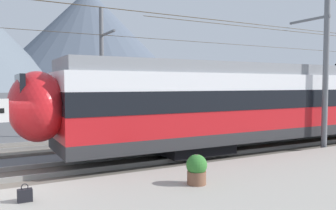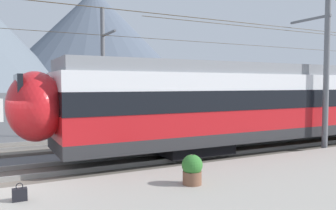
# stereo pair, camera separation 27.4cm
# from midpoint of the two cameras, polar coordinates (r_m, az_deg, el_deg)

# --- Properties ---
(train_near_platform) EXTENTS (28.87, 2.96, 4.27)m
(train_near_platform) POSITION_cam_midpoint_polar(r_m,az_deg,el_deg) (19.09, 24.86, 0.83)
(train_near_platform) COLOR #2D2D30
(train_near_platform) RESTS_ON track_near
(train_far_track) EXTENTS (25.84, 2.93, 4.27)m
(train_far_track) POSITION_cam_midpoint_polar(r_m,az_deg,el_deg) (25.83, 22.13, 1.46)
(train_far_track) COLOR #2D2D30
(train_far_track) RESTS_ON track_far
(catenary_mast_mid) EXTENTS (49.16, 2.13, 7.11)m
(catenary_mast_mid) POSITION_cam_midpoint_polar(r_m,az_deg,el_deg) (16.28, 24.74, 5.94)
(catenary_mast_mid) COLOR slate
(catenary_mast_mid) RESTS_ON ground
(catenary_mast_far_side) EXTENTS (49.16, 2.29, 7.24)m
(catenary_mast_far_side) POSITION_cam_midpoint_polar(r_m,az_deg,el_deg) (19.46, -10.17, 5.84)
(catenary_mast_far_side) COLOR slate
(catenary_mast_far_side) RESTS_ON ground
(handbag_near_sign) EXTENTS (0.32, 0.18, 0.42)m
(handbag_near_sign) POSITION_cam_midpoint_polar(r_m,az_deg,el_deg) (8.75, -22.47, -13.50)
(handbag_near_sign) COLOR black
(handbag_near_sign) RESTS_ON platform_slab
(potted_plant_by_shelter) EXTENTS (0.56, 0.56, 0.80)m
(potted_plant_by_shelter) POSITION_cam_midpoint_polar(r_m,az_deg,el_deg) (9.33, 4.87, -10.41)
(potted_plant_by_shelter) COLOR brown
(potted_plant_by_shelter) RESTS_ON platform_slab
(mountain_central_peak) EXTENTS (127.29, 127.29, 64.47)m
(mountain_central_peak) POSITION_cam_midpoint_polar(r_m,az_deg,el_deg) (232.41, -12.00, 10.52)
(mountain_central_peak) COLOR #515B6B
(mountain_central_peak) RESTS_ON ground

